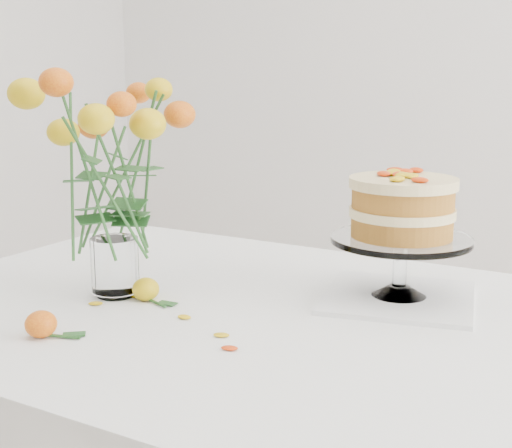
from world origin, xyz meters
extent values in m
cube|color=tan|center=(0.00, 0.00, 0.73)|extent=(1.40, 0.90, 0.04)
cylinder|color=tan|center=(-0.62, 0.37, 0.35)|extent=(0.06, 0.06, 0.71)
cube|color=white|center=(0.00, 0.00, 0.75)|extent=(1.42, 0.92, 0.01)
cube|color=white|center=(0.00, 0.46, 0.65)|extent=(1.42, 0.01, 0.20)
cube|color=white|center=(0.16, 0.18, 0.76)|extent=(0.32, 0.32, 0.01)
cylinder|color=white|center=(0.16, 0.18, 0.82)|extent=(0.03, 0.03, 0.08)
cylinder|color=white|center=(0.16, 0.18, 0.87)|extent=(0.25, 0.25, 0.01)
cylinder|color=#A66B25|center=(0.16, 0.18, 0.89)|extent=(0.21, 0.21, 0.04)
cylinder|color=#FFDFA4|center=(0.16, 0.18, 0.92)|extent=(0.22, 0.22, 0.02)
cylinder|color=#A66B25|center=(0.16, 0.18, 0.95)|extent=(0.21, 0.21, 0.04)
cylinder|color=#FFDFA4|center=(0.16, 0.18, 0.97)|extent=(0.22, 0.22, 0.02)
cylinder|color=white|center=(-0.30, -0.06, 0.76)|extent=(0.07, 0.07, 0.01)
cylinder|color=white|center=(-0.30, -0.06, 0.82)|extent=(0.09, 0.09, 0.10)
ellipsoid|color=gold|center=(-0.24, -0.05, 0.78)|extent=(0.05, 0.05, 0.04)
cylinder|color=#295C25|center=(-0.21, -0.07, 0.76)|extent=(0.06, 0.02, 0.00)
ellipsoid|color=#CA3A09|center=(-0.26, -0.28, 0.78)|extent=(0.05, 0.05, 0.04)
cylinder|color=#295C25|center=(-0.23, -0.27, 0.76)|extent=(0.06, 0.02, 0.01)
ellipsoid|color=yellow|center=(-0.12, -0.10, 0.76)|extent=(0.03, 0.02, 0.00)
ellipsoid|color=yellow|center=(-0.02, -0.14, 0.76)|extent=(0.03, 0.02, 0.00)
ellipsoid|color=yellow|center=(0.02, -0.18, 0.76)|extent=(0.03, 0.02, 0.00)
ellipsoid|color=yellow|center=(-0.26, -0.05, 0.76)|extent=(0.03, 0.02, 0.00)
ellipsoid|color=yellow|center=(-0.30, -0.12, 0.76)|extent=(0.03, 0.02, 0.00)
camera|label=1|loc=(0.56, -1.03, 1.16)|focal=50.00mm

